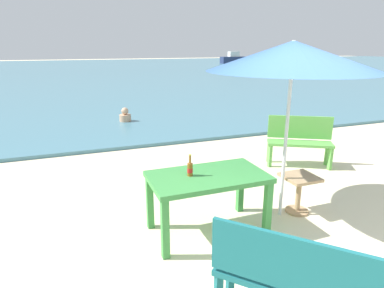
% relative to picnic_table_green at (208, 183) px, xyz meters
% --- Properties ---
extents(ground_plane, '(120.00, 120.00, 0.00)m').
position_rel_picnic_table_green_xyz_m(ground_plane, '(0.94, -1.22, -0.65)').
color(ground_plane, beige).
extents(sea_water, '(120.00, 50.00, 0.08)m').
position_rel_picnic_table_green_xyz_m(sea_water, '(0.94, 28.78, -0.61)').
color(sea_water, teal).
rests_on(sea_water, ground_plane).
extents(picnic_table_green, '(1.40, 0.80, 0.76)m').
position_rel_picnic_table_green_xyz_m(picnic_table_green, '(0.00, 0.00, 0.00)').
color(picnic_table_green, '#3D8C42').
rests_on(picnic_table_green, ground_plane).
extents(beer_bottle_amber, '(0.07, 0.07, 0.26)m').
position_rel_picnic_table_green_xyz_m(beer_bottle_amber, '(-0.21, 0.04, 0.20)').
color(beer_bottle_amber, brown).
rests_on(beer_bottle_amber, picnic_table_green).
extents(patio_umbrella, '(2.10, 2.10, 2.30)m').
position_rel_picnic_table_green_xyz_m(patio_umbrella, '(1.10, 0.04, 1.47)').
color(patio_umbrella, silver).
rests_on(patio_umbrella, ground_plane).
extents(side_table_wood, '(0.44, 0.44, 0.54)m').
position_rel_picnic_table_green_xyz_m(side_table_wood, '(1.38, 0.02, -0.30)').
color(side_table_wood, tan).
rests_on(side_table_wood, ground_plane).
extents(bench_teal_center, '(1.07, 1.13, 0.95)m').
position_rel_picnic_table_green_xyz_m(bench_teal_center, '(-0.04, -1.66, -0.11)').
color(bench_teal_center, '#196066').
rests_on(bench_teal_center, ground_plane).
extents(bench_green_left, '(1.22, 0.91, 0.95)m').
position_rel_picnic_table_green_xyz_m(bench_green_left, '(2.62, 1.62, -0.11)').
color(bench_green_left, '#60B24C').
rests_on(bench_green_left, ground_plane).
extents(swimmer_person, '(0.34, 0.34, 0.41)m').
position_rel_picnic_table_green_xyz_m(swimmer_person, '(0.08, 6.37, -0.41)').
color(swimmer_person, tan).
rests_on(swimmer_person, sea_water).
extents(boat_barge, '(4.04, 1.10, 1.47)m').
position_rel_picnic_table_green_xyz_m(boat_barge, '(19.21, 35.57, -0.04)').
color(boat_barge, navy).
rests_on(boat_barge, sea_water).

